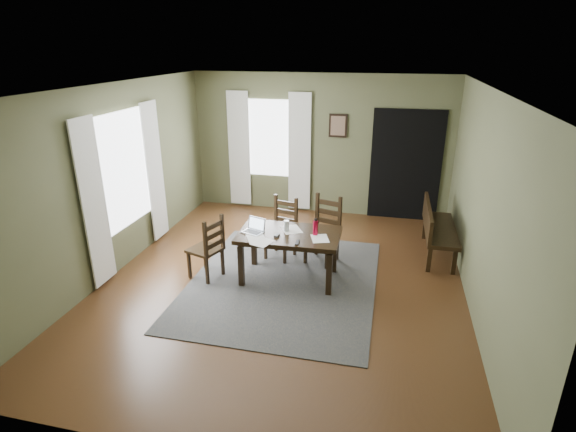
% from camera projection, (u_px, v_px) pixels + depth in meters
% --- Properties ---
extents(ground, '(5.00, 6.00, 0.01)m').
position_uv_depth(ground, '(283.00, 282.00, 6.45)').
color(ground, '#492C16').
extents(room_shell, '(5.02, 6.02, 2.71)m').
position_uv_depth(room_shell, '(283.00, 159.00, 5.80)').
color(room_shell, '#565B3B').
rests_on(room_shell, ground).
extents(rug, '(2.60, 3.20, 0.01)m').
position_uv_depth(rug, '(283.00, 281.00, 6.45)').
color(rug, '#3E3E3E').
rests_on(rug, ground).
extents(dining_table, '(1.44, 0.88, 0.71)m').
position_uv_depth(dining_table, '(289.00, 239.00, 6.31)').
color(dining_table, black).
rests_on(dining_table, rug).
extents(chair_end, '(0.53, 0.53, 0.95)m').
position_uv_depth(chair_end, '(208.00, 248.00, 6.40)').
color(chair_end, black).
rests_on(chair_end, rug).
extents(chair_back_left, '(0.51, 0.51, 0.96)m').
position_uv_depth(chair_back_left, '(282.00, 229.00, 7.06)').
color(chair_back_left, black).
rests_on(chair_back_left, rug).
extents(chair_back_right, '(0.57, 0.57, 1.03)m').
position_uv_depth(chair_back_right, '(324.00, 231.00, 6.90)').
color(chair_back_right, black).
rests_on(chair_back_right, rug).
extents(bench, '(0.47, 1.46, 0.83)m').
position_uv_depth(bench, '(436.00, 226.00, 7.11)').
color(bench, black).
rests_on(bench, ground).
extents(laptop, '(0.34, 0.31, 0.19)m').
position_uv_depth(laptop, '(254.00, 228.00, 6.31)').
color(laptop, '#B7B7BC').
rests_on(laptop, dining_table).
extents(computer_mouse, '(0.07, 0.10, 0.03)m').
position_uv_depth(computer_mouse, '(277.00, 236.00, 6.16)').
color(computer_mouse, '#3F3F42').
rests_on(computer_mouse, dining_table).
extents(tv_remote, '(0.05, 0.16, 0.02)m').
position_uv_depth(tv_remote, '(297.00, 242.00, 5.96)').
color(tv_remote, black).
rests_on(tv_remote, dining_table).
extents(drinking_glass, '(0.09, 0.09, 0.16)m').
position_uv_depth(drinking_glass, '(286.00, 226.00, 6.32)').
color(drinking_glass, silver).
rests_on(drinking_glass, dining_table).
extents(water_bottle, '(0.09, 0.09, 0.24)m').
position_uv_depth(water_bottle, '(315.00, 227.00, 6.18)').
color(water_bottle, '#B50D2F').
rests_on(water_bottle, dining_table).
extents(paper_a, '(0.35, 0.39, 0.00)m').
position_uv_depth(paper_a, '(256.00, 238.00, 6.11)').
color(paper_a, white).
rests_on(paper_a, dining_table).
extents(paper_c, '(0.38, 0.41, 0.00)m').
position_uv_depth(paper_c, '(291.00, 229.00, 6.40)').
color(paper_c, white).
rests_on(paper_c, dining_table).
extents(paper_d, '(0.30, 0.34, 0.00)m').
position_uv_depth(paper_d, '(320.00, 239.00, 6.10)').
color(paper_d, white).
rests_on(paper_d, dining_table).
extents(paper_e, '(0.31, 0.35, 0.00)m').
position_uv_depth(paper_e, '(263.00, 242.00, 5.98)').
color(paper_e, white).
rests_on(paper_e, dining_table).
extents(window_left, '(0.01, 1.30, 1.70)m').
position_uv_depth(window_left, '(124.00, 170.00, 6.63)').
color(window_left, white).
rests_on(window_left, ground).
extents(window_back, '(1.00, 0.01, 1.50)m').
position_uv_depth(window_back, '(269.00, 138.00, 8.84)').
color(window_back, white).
rests_on(window_back, ground).
extents(curtain_left_near, '(0.03, 0.48, 2.30)m').
position_uv_depth(curtain_left_near, '(94.00, 204.00, 5.97)').
color(curtain_left_near, silver).
rests_on(curtain_left_near, ground).
extents(curtain_left_far, '(0.03, 0.48, 2.30)m').
position_uv_depth(curtain_left_far, '(155.00, 172.00, 7.46)').
color(curtain_left_far, silver).
rests_on(curtain_left_far, ground).
extents(curtain_back_left, '(0.44, 0.03, 2.30)m').
position_uv_depth(curtain_back_left, '(239.00, 150.00, 9.03)').
color(curtain_back_left, silver).
rests_on(curtain_back_left, ground).
extents(curtain_back_right, '(0.44, 0.03, 2.30)m').
position_uv_depth(curtain_back_right, '(299.00, 153.00, 8.77)').
color(curtain_back_right, silver).
rests_on(curtain_back_right, ground).
extents(framed_picture, '(0.34, 0.03, 0.44)m').
position_uv_depth(framed_picture, '(338.00, 126.00, 8.44)').
color(framed_picture, black).
rests_on(framed_picture, ground).
extents(doorway_back, '(1.30, 0.03, 2.10)m').
position_uv_depth(doorway_back, '(405.00, 166.00, 8.42)').
color(doorway_back, black).
rests_on(doorway_back, ground).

